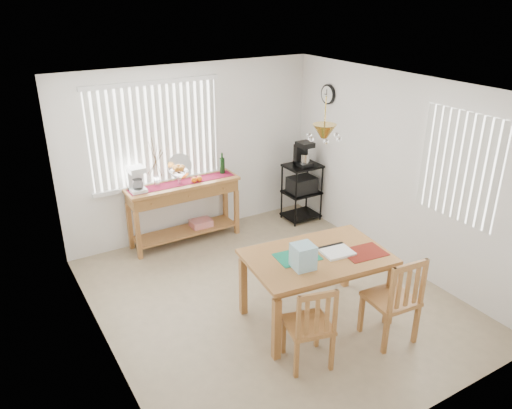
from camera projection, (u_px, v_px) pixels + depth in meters
ground at (272, 298)px, 6.24m from camera, size 4.00×4.50×0.01m
room_shell at (273, 170)px, 5.57m from camera, size 4.20×4.70×2.70m
sideboard at (184, 197)px, 7.39m from camera, size 1.68×0.47×0.95m
sideboard_items at (163, 176)px, 7.11m from camera, size 1.60×0.40×0.73m
wire_cart at (302, 187)px, 8.16m from camera, size 0.56×0.45×0.95m
cart_items at (303, 154)px, 7.94m from camera, size 0.22×0.27×0.39m
dining_table at (317, 263)px, 5.57m from camera, size 1.67×1.18×0.84m
table_items at (312, 255)px, 5.32m from camera, size 1.20×0.69×0.27m
chair_left at (310, 326)px, 4.96m from camera, size 0.54×0.54×0.96m
chair_right at (394, 300)px, 5.31m from camera, size 0.52×0.52×1.05m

